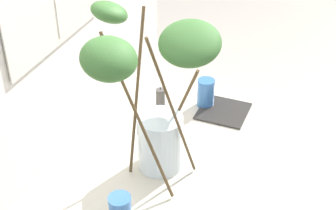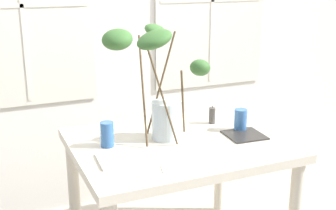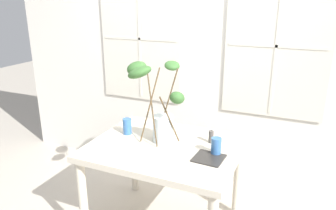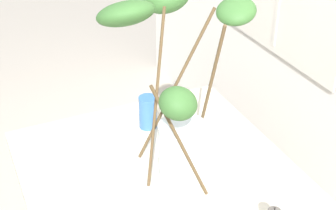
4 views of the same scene
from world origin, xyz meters
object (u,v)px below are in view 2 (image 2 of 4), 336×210
Objects in this scene: dining_table at (178,158)px; pillar_candle at (212,116)px; drinking_glass_blue_left at (107,134)px; plate_square_right at (244,135)px; vase_with_branches at (158,85)px; plate_square_left at (119,159)px; drinking_glass_blue_right at (241,120)px.

dining_table is 0.40m from pillar_candle.
plate_square_right is (0.77, -0.16, -0.06)m from drinking_glass_blue_left.
vase_with_branches reaches higher than pillar_candle.
vase_with_branches is at bearing -161.92° from pillar_candle.
pillar_candle is (0.42, 0.14, -0.27)m from vase_with_branches.
plate_square_left is 0.98× the size of plate_square_right.
plate_square_right is (0.77, 0.05, -0.00)m from plate_square_left.
drinking_glass_blue_left is 1.22× the size of pillar_candle.
vase_with_branches reaches higher than drinking_glass_blue_right.
pillar_candle is at bearing 24.42° from plate_square_left.
plate_square_left is 0.77m from plate_square_right.
vase_with_branches is 3.23× the size of plate_square_left.
vase_with_branches is 0.57m from drinking_glass_blue_right.
dining_table is at bearing 18.92° from plate_square_left.
dining_table is 0.43m from drinking_glass_blue_left.
pillar_candle is at bearing 9.26° from drinking_glass_blue_left.
pillar_candle is at bearing 103.41° from plate_square_right.
drinking_glass_blue_left is 0.65× the size of plate_square_right.
plate_square_left is (-0.39, -0.13, 0.11)m from dining_table.
plate_square_left is 0.78m from pillar_candle.
dining_table is at bearing -10.84° from drinking_glass_blue_left.
dining_table is 5.52× the size of plate_square_right.
drinking_glass_blue_right is at bearing -4.75° from drinking_glass_blue_left.
drinking_glass_blue_left reaches higher than drinking_glass_blue_right.
vase_with_branches is 0.38m from drinking_glass_blue_left.
drinking_glass_blue_right is 1.16× the size of pillar_candle.
drinking_glass_blue_right is (0.51, -0.04, -0.25)m from vase_with_branches.
vase_with_branches is (-0.10, 0.05, 0.42)m from dining_table.
drinking_glass_blue_left is 0.21m from plate_square_left.
plate_square_left is at bearing -155.58° from pillar_candle.
plate_square_right is at bearing -11.44° from drinking_glass_blue_left.
plate_square_right reaches higher than dining_table.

